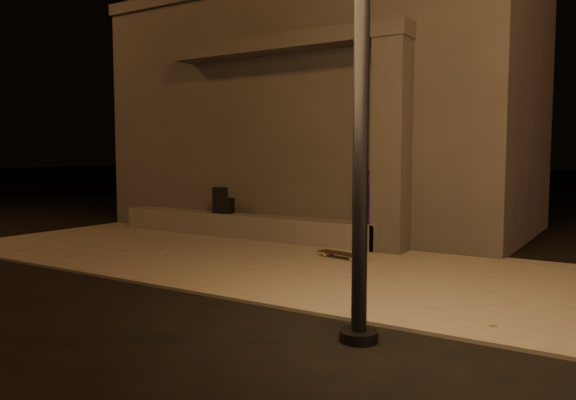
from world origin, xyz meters
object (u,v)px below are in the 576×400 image
Objects in this scene: column at (392,146)px; backpack at (224,204)px; skateboarder at (364,195)px; skateboard at (341,254)px.

backpack is (-3.67, -0.00, -1.16)m from column.
skateboarder is (-0.50, 0.00, -0.86)m from column.
column is 6.60× the size of backpack.
skateboarder is 1.38m from skateboard.
column is at bearing 82.96° from skateboard.
column is at bearing -8.15° from backpack.
column reaches higher than skateboarder.
skateboard is (0.09, -1.07, -0.87)m from skateboarder.
column is 3.85m from backpack.
skateboarder is 1.81× the size of backpack.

